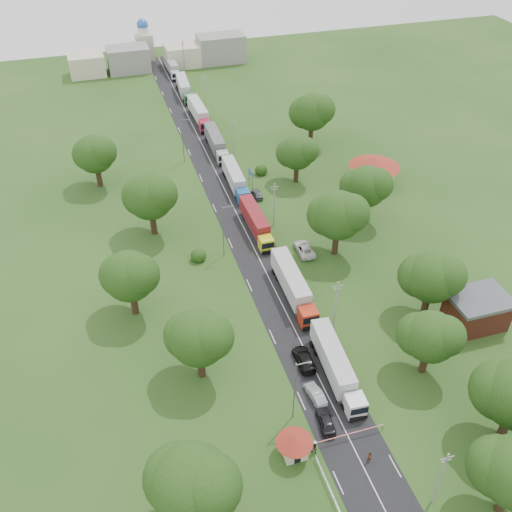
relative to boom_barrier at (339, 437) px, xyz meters
name	(u,v)px	position (x,y,z in m)	size (l,w,h in m)	color
ground	(282,305)	(1.36, 25.00, -0.89)	(260.00, 260.00, 0.00)	#224416
road	(247,234)	(1.36, 45.00, -0.89)	(8.00, 200.00, 0.04)	black
boom_barrier	(339,437)	(0.00, 0.00, 0.00)	(9.22, 0.35, 1.18)	slate
guard_booth	(294,443)	(-5.84, 0.00, 1.27)	(4.40, 4.40, 3.45)	beige
info_sign	(251,175)	(6.56, 60.00, 2.11)	(0.12, 3.10, 4.10)	slate
pole_0	(440,477)	(6.86, -10.00, 3.79)	(1.60, 0.24, 9.00)	gray
pole_1	(336,305)	(6.86, 18.00, 3.79)	(1.60, 0.24, 9.00)	gray
pole_2	(274,204)	(6.86, 46.00, 3.79)	(1.60, 0.24, 9.00)	gray
pole_3	(234,138)	(6.86, 74.00, 3.79)	(1.60, 0.24, 9.00)	gray
pole_4	(205,91)	(6.86, 102.00, 3.79)	(1.60, 0.24, 9.00)	gray
pole_5	(184,55)	(6.86, 130.00, 3.79)	(1.60, 0.24, 9.00)	gray
lamp_0	(296,388)	(-3.99, 5.00, 4.66)	(2.03, 0.22, 10.00)	slate
lamp_1	(224,229)	(-3.99, 40.00, 4.66)	(2.03, 0.22, 10.00)	slate
lamp_2	(183,139)	(-3.99, 75.00, 4.66)	(2.03, 0.22, 10.00)	slate
tree_2	(430,336)	(15.35, 7.14, 5.70)	(8.00, 8.00, 10.10)	#382616
tree_3	(432,276)	(21.35, 17.16, 6.33)	(8.80, 8.80, 11.07)	#382616
tree_4	(338,215)	(14.34, 35.17, 6.96)	(9.60, 9.60, 12.05)	#382616
tree_5	(366,186)	(23.35, 43.16, 6.33)	(8.80, 8.80, 11.07)	#382616
tree_6	(297,152)	(16.35, 60.14, 5.70)	(8.00, 8.00, 10.10)	#382616
tree_7	(312,112)	(25.34, 75.17, 6.96)	(9.60, 9.60, 12.05)	#382616
tree_9	(192,483)	(-18.66, -4.83, 6.96)	(9.60, 9.60, 12.05)	#382616
tree_10	(198,337)	(-13.65, 15.16, 6.33)	(8.80, 8.80, 11.07)	#382616
tree_11	(129,275)	(-20.65, 30.16, 6.33)	(8.80, 8.80, 11.07)	#382616
tree_12	(149,196)	(-14.66, 50.17, 6.96)	(9.60, 9.60, 12.05)	#382616
tree_13	(94,154)	(-22.65, 70.16, 6.33)	(8.80, 8.80, 11.07)	#382616
house_brick	(477,310)	(27.36, 13.00, 1.76)	(8.60, 6.60, 5.20)	maroon
house_cream	(374,167)	(31.36, 55.00, 2.75)	(10.08, 10.08, 5.80)	beige
distant_town	(165,56)	(2.04, 135.00, 2.60)	(52.00, 8.00, 8.00)	gray
church	(144,42)	(-2.64, 143.00, 4.50)	(5.00, 5.00, 12.30)	beige
truck_0	(335,365)	(3.49, 9.64, 1.30)	(3.37, 14.96, 4.13)	silver
truck_1	(293,285)	(3.54, 26.57, 1.40)	(2.91, 15.56, 4.31)	#B22914
truck_2	(256,222)	(3.18, 45.21, 1.18)	(2.56, 14.09, 3.90)	#C6C817
truck_3	(235,178)	(3.64, 61.39, 1.19)	(2.81, 14.18, 3.92)	#195797
truck_4	(216,142)	(3.74, 78.04, 1.25)	(2.82, 14.56, 4.03)	#AFAFAF
truck_5	(199,113)	(3.50, 94.65, 1.33)	(2.90, 15.14, 4.19)	#A51933
truck_6	(184,88)	(3.20, 111.97, 1.27)	(3.26, 14.73, 4.07)	#276A3E
truck_7	(172,67)	(2.97, 129.24, 1.09)	(2.79, 13.48, 3.73)	#BABABA
car_lane_front	(326,421)	(-0.64, 2.68, -0.14)	(1.76, 4.39, 1.49)	black
car_lane_mid	(315,394)	(-0.31, 7.00, -0.20)	(1.46, 4.19, 1.38)	#A3A6AB
car_lane_rear	(304,359)	(0.36, 13.00, -0.10)	(2.21, 5.44, 1.58)	black
car_verge_near	(304,249)	(9.36, 36.64, -0.10)	(2.64, 5.73, 1.59)	white
car_verge_far	(257,194)	(6.86, 56.52, -0.20)	(1.62, 4.03, 1.37)	#4F5256
pedestrian_near	(370,457)	(2.30, -3.50, -0.10)	(0.58, 0.38, 1.58)	gray
pedestrian_booth	(315,449)	(-3.44, -0.64, -0.09)	(0.78, 0.61, 1.61)	gray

